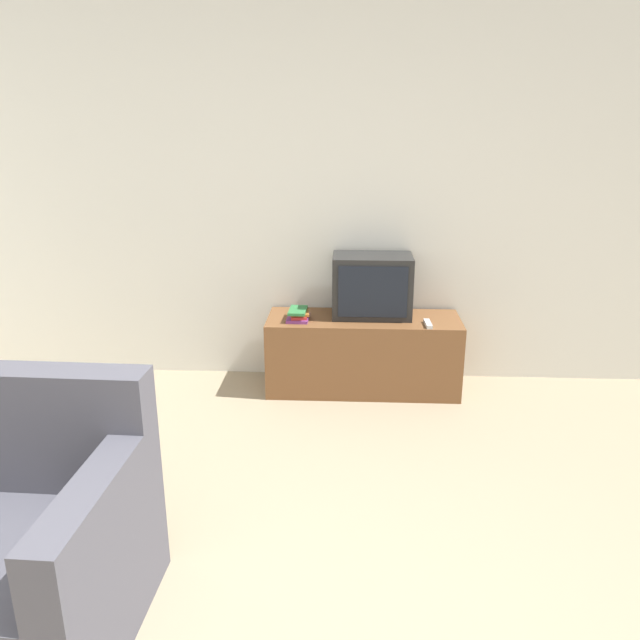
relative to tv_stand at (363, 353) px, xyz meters
The scene contains 5 objects.
wall_back 1.15m from the tv_stand, 145.85° to the left, with size 9.00×0.06×2.60m.
tv_stand is the anchor object (origin of this frame).
television 0.48m from the tv_stand, 50.30° to the left, with size 0.54×0.34×0.42m.
book_stack 0.54m from the tv_stand, behind, with size 0.16×0.22×0.08m.
remote_on_stand 0.52m from the tv_stand, 18.88° to the right, with size 0.04×0.16×0.02m.
Camera 1 is at (0.32, -1.34, 1.83)m, focal length 35.00 mm.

